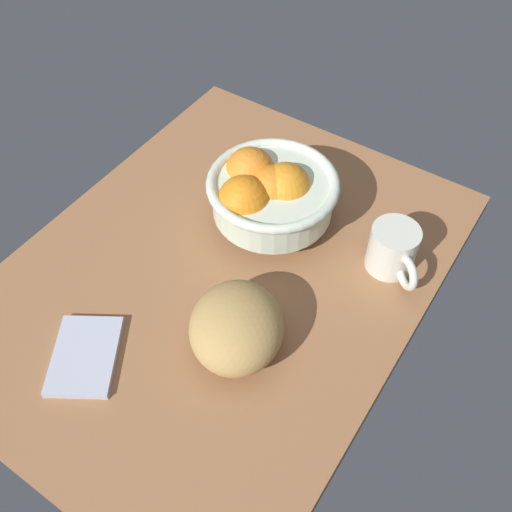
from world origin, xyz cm
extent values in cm
cube|color=#97653F|center=(0.00, 0.00, -1.50)|extent=(76.46, 58.23, 3.00)
cylinder|color=silver|center=(13.04, -1.00, 1.37)|extent=(10.88, 10.88, 2.74)
cylinder|color=silver|center=(13.04, -1.00, 5.56)|extent=(19.01, 19.01, 5.63)
torus|color=silver|center=(13.04, -1.00, 8.37)|extent=(20.61, 20.61, 1.60)
sphere|color=orange|center=(14.21, -2.53, 7.26)|extent=(8.11, 8.11, 8.11)
sphere|color=orange|center=(8.23, 1.17, 7.26)|extent=(8.15, 8.15, 8.15)
sphere|color=orange|center=(14.24, 4.02, 7.24)|extent=(8.04, 8.04, 8.04)
sphere|color=orange|center=(13.04, -1.00, 7.17)|extent=(7.60, 7.60, 7.60)
sphere|color=orange|center=(13.04, -1.00, 7.15)|extent=(7.48, 7.48, 7.48)
ellipsoid|color=tan|center=(-9.17, -9.49, 4.28)|extent=(18.76, 18.06, 8.57)
cube|color=#B3B9CE|center=(-22.38, 6.48, 0.51)|extent=(14.81, 13.66, 1.01)
cylinder|color=silver|center=(15.27, -20.81, 3.77)|extent=(7.28, 7.28, 7.55)
torus|color=silver|center=(12.14, -24.50, 3.77)|extent=(4.43, 4.92, 5.43)
camera|label=1|loc=(-41.96, -34.36, 69.42)|focal=40.42mm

